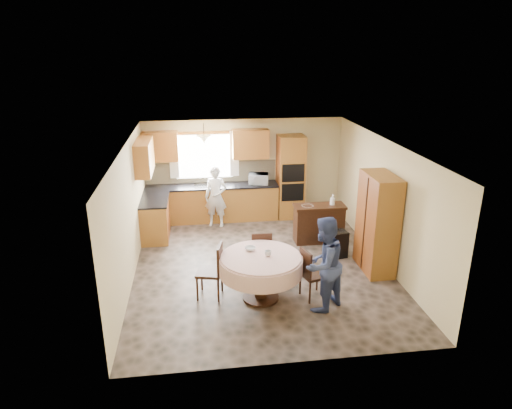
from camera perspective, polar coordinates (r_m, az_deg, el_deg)
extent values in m
cube|color=brown|center=(9.34, 0.60, -7.66)|extent=(5.00, 6.00, 0.01)
cube|color=white|center=(8.49, 0.65, 7.51)|extent=(5.00, 6.00, 0.01)
cube|color=#D0BC85|center=(11.68, -1.50, 4.56)|extent=(5.00, 0.02, 2.50)
cube|color=#D0BC85|center=(6.15, 4.72, -9.96)|extent=(5.00, 0.02, 2.50)
cube|color=#D0BC85|center=(8.85, -15.61, -1.16)|extent=(0.02, 6.00, 2.50)
cube|color=#D0BC85|center=(9.51, 15.70, 0.27)|extent=(0.02, 6.00, 2.50)
cube|color=white|center=(11.51, -6.49, 6.02)|extent=(1.40, 0.03, 1.10)
cube|color=white|center=(11.47, -10.26, 6.03)|extent=(0.22, 0.02, 1.15)
cube|color=white|center=(11.49, -2.73, 6.35)|extent=(0.22, 0.02, 1.15)
cube|color=#B37F2F|center=(11.58, -5.49, 0.14)|extent=(3.30, 0.60, 0.88)
cube|color=black|center=(11.43, -5.56, 2.31)|extent=(3.30, 0.64, 0.04)
cube|color=#B37F2F|center=(10.77, -12.47, -1.76)|extent=(0.60, 1.20, 0.88)
cube|color=black|center=(10.62, -12.65, 0.55)|extent=(0.64, 1.20, 0.04)
cube|color=tan|center=(11.63, -5.67, 4.05)|extent=(3.30, 0.02, 0.55)
cube|color=#C98232|center=(11.33, -11.88, 7.12)|extent=(0.85, 0.33, 0.72)
cube|color=#C98232|center=(11.38, -0.69, 7.59)|extent=(0.90, 0.33, 0.72)
cube|color=#C98232|center=(10.35, -13.81, 5.81)|extent=(0.33, 1.20, 0.72)
cube|color=#B37F2F|center=(11.61, 4.33, 3.45)|extent=(0.66, 0.62, 2.12)
cube|color=black|center=(11.27, 4.68, 3.94)|extent=(0.56, 0.01, 0.45)
cube|color=black|center=(11.41, 4.61, 1.52)|extent=(0.56, 0.01, 0.45)
cone|color=beige|center=(10.93, -6.52, 8.09)|extent=(0.36, 0.36, 0.18)
cube|color=#361A0E|center=(10.38, 7.84, -2.49)|extent=(1.14, 0.47, 0.81)
cube|color=black|center=(9.75, 10.04, -4.90)|extent=(0.46, 0.36, 0.57)
cube|color=#B37F2F|center=(9.13, 14.94, -2.30)|extent=(0.51, 1.02, 1.95)
cylinder|color=#361A0E|center=(8.06, 0.60, -9.33)|extent=(0.21, 0.21, 0.76)
cylinder|color=#361A0E|center=(8.24, 0.59, -11.52)|extent=(0.64, 0.64, 0.04)
cylinder|color=beige|center=(7.87, 0.61, -6.65)|extent=(1.38, 1.38, 0.05)
cylinder|color=beige|center=(7.93, 0.61, -7.62)|extent=(1.44, 1.44, 0.30)
cube|color=#361A0E|center=(8.14, -5.85, -8.43)|extent=(0.52, 0.52, 0.05)
cube|color=#361A0E|center=(7.98, -4.52, -6.75)|extent=(0.14, 0.41, 0.52)
cylinder|color=#361A0E|center=(8.10, -7.07, -10.63)|extent=(0.04, 0.04, 0.44)
cylinder|color=#361A0E|center=(8.10, -4.40, -10.50)|extent=(0.04, 0.04, 0.44)
cylinder|color=#361A0E|center=(8.42, -7.12, -9.36)|extent=(0.04, 0.04, 0.44)
cylinder|color=#361A0E|center=(8.43, -4.56, -9.24)|extent=(0.04, 0.04, 0.44)
cube|color=#361A0E|center=(8.84, 0.57, -6.17)|extent=(0.41, 0.41, 0.05)
cube|color=#361A0E|center=(8.57, 0.73, -5.13)|extent=(0.39, 0.05, 0.48)
cylinder|color=#361A0E|center=(8.77, -0.40, -8.06)|extent=(0.03, 0.03, 0.42)
cylinder|color=#361A0E|center=(8.81, 1.86, -7.92)|extent=(0.03, 0.03, 0.42)
cylinder|color=#361A0E|center=(9.08, -0.69, -7.06)|extent=(0.03, 0.03, 0.42)
cylinder|color=#361A0E|center=(9.12, 1.50, -6.92)|extent=(0.03, 0.03, 0.42)
cube|color=#361A0E|center=(8.15, 7.28, -8.70)|extent=(0.50, 0.50, 0.05)
cube|color=#361A0E|center=(7.95, 6.21, -7.32)|extent=(0.14, 0.38, 0.48)
cylinder|color=#361A0E|center=(8.08, 6.31, -10.80)|extent=(0.03, 0.03, 0.42)
cylinder|color=#361A0E|center=(8.16, 8.72, -10.57)|extent=(0.03, 0.03, 0.42)
cylinder|color=#361A0E|center=(8.37, 5.74, -9.61)|extent=(0.03, 0.03, 0.42)
cylinder|color=#361A0E|center=(8.45, 8.07, -9.41)|extent=(0.03, 0.03, 0.42)
cube|color=gold|center=(9.64, 15.10, 2.42)|extent=(0.05, 0.64, 0.53)
cube|color=silver|center=(9.63, 14.94, 2.42)|extent=(0.01, 0.53, 0.42)
imported|color=silver|center=(11.44, 0.31, 3.23)|extent=(0.54, 0.41, 0.27)
imported|color=silver|center=(11.10, -5.04, 0.98)|extent=(0.62, 0.49, 1.50)
imported|color=navy|center=(7.67, 8.41, -7.40)|extent=(1.02, 0.98, 1.65)
imported|color=#B2B2B2|center=(10.16, 6.46, -0.29)|extent=(0.30, 0.30, 0.06)
imported|color=silver|center=(10.27, 9.53, 0.46)|extent=(0.13, 0.13, 0.29)
imported|color=#B2B2B2|center=(7.86, 1.50, -6.11)|extent=(0.14, 0.14, 0.09)
imported|color=#B2B2B2|center=(8.06, -0.72, -5.55)|extent=(0.21, 0.21, 0.06)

